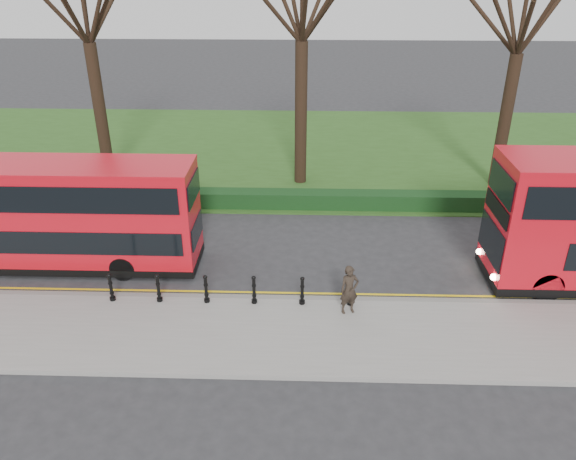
{
  "coord_description": "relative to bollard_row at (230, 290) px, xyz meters",
  "views": [
    {
      "loc": [
        2.22,
        -17.22,
        10.98
      ],
      "look_at": [
        1.66,
        0.5,
        2.0
      ],
      "focal_mm": 35.0,
      "sensor_mm": 36.0,
      "label": 1
    }
  ],
  "objects": [
    {
      "name": "yellow_line_outer",
      "position": [
        0.24,
        0.65,
        -0.64
      ],
      "size": [
        60.0,
        0.1,
        0.01
      ],
      "primitive_type": "cube",
      "color": "yellow",
      "rests_on": "ground"
    },
    {
      "name": "hedge",
      "position": [
        0.24,
        8.15,
        -0.25
      ],
      "size": [
        60.0,
        0.9,
        0.8
      ],
      "primitive_type": "cube",
      "color": "black",
      "rests_on": "ground"
    },
    {
      "name": "grass_verge",
      "position": [
        0.24,
        16.35,
        -0.62
      ],
      "size": [
        60.0,
        18.0,
        0.06
      ],
      "primitive_type": "cube",
      "color": "#294D19",
      "rests_on": "ground"
    },
    {
      "name": "pavement",
      "position": [
        0.24,
        -1.65,
        -0.57
      ],
      "size": [
        60.0,
        4.0,
        0.15
      ],
      "primitive_type": "cube",
      "color": "gray",
      "rests_on": "ground"
    },
    {
      "name": "bollard_row",
      "position": [
        0.0,
        0.0,
        0.0
      ],
      "size": [
        8.26,
        0.15,
        1.0
      ],
      "color": "black",
      "rests_on": "pavement"
    },
    {
      "name": "ground",
      "position": [
        0.24,
        1.35,
        -0.65
      ],
      "size": [
        120.0,
        120.0,
        0.0
      ],
      "primitive_type": "plane",
      "color": "#28282B",
      "rests_on": "ground"
    },
    {
      "name": "yellow_line_inner",
      "position": [
        0.24,
        0.85,
        -0.64
      ],
      "size": [
        60.0,
        0.1,
        0.01
      ],
      "primitive_type": "cube",
      "color": "yellow",
      "rests_on": "ground"
    },
    {
      "name": "tree_right",
      "position": [
        12.24,
        11.35,
        8.0
      ],
      "size": [
        7.62,
        7.62,
        11.9
      ],
      "color": "black",
      "rests_on": "ground"
    },
    {
      "name": "pedestrian",
      "position": [
        3.97,
        -0.44,
        0.36
      ],
      "size": [
        0.72,
        0.58,
        1.72
      ],
      "primitive_type": "imported",
      "rotation": [
        0.0,
        0.0,
        0.3
      ],
      "color": "black",
      "rests_on": "pavement"
    },
    {
      "name": "bus_lead",
      "position": [
        -6.67,
        2.62,
        1.42
      ],
      "size": [
        10.31,
        2.37,
        4.1
      ],
      "color": "red",
      "rests_on": "ground"
    },
    {
      "name": "kerb",
      "position": [
        0.24,
        0.35,
        -0.57
      ],
      "size": [
        60.0,
        0.25,
        0.16
      ],
      "primitive_type": "cube",
      "color": "slate",
      "rests_on": "ground"
    }
  ]
}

